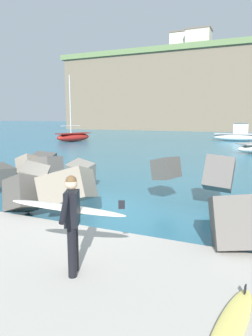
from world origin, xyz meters
TOP-DOWN VIEW (x-y plane):
  - ground_plane at (0.00, 0.00)m, footprint 400.00×400.00m
  - breakwater_jetty at (3.58, 1.29)m, footprint 31.22×7.12m
  - surfer_with_board at (1.84, -3.87)m, footprint 2.06×1.47m
  - spare_surfboard at (4.61, -4.32)m, footprint 0.66×2.03m
  - boat_mid_left at (-16.81, 24.18)m, footprint 3.08×5.19m
  - boat_mid_centre at (2.01, 33.24)m, footprint 6.04×2.37m
  - station_building_west at (-14.91, 74.33)m, footprint 6.94×7.00m
  - station_building_central at (-10.73, 70.75)m, footprint 6.07×4.68m
  - station_building_east at (-11.10, 84.01)m, footprint 6.28×5.82m

SIDE VIEW (x-z plane):
  - ground_plane at x=0.00m, z-range 0.00..0.00m
  - spare_surfboard at x=4.61m, z-range 0.19..0.37m
  - boat_mid_left at x=-16.81m, z-range -3.42..4.64m
  - boat_mid_centre at x=2.01m, z-range -0.43..1.85m
  - breakwater_jetty at x=3.58m, z-range -0.18..2.21m
  - surfer_with_board at x=1.84m, z-range 0.39..2.16m
  - station_building_east at x=-11.10m, z-range 18.50..22.42m
  - station_building_central at x=-10.73m, z-range 18.50..24.20m
  - station_building_west at x=-14.91m, z-range 18.50..24.56m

